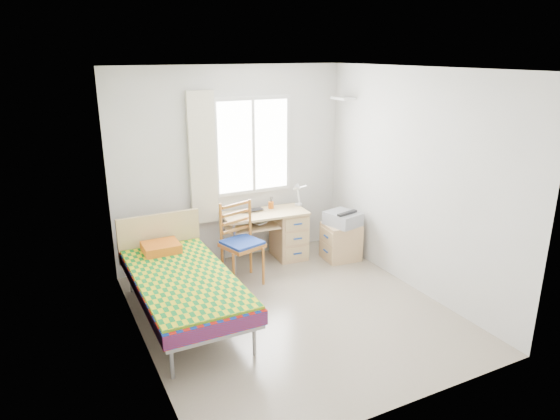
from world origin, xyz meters
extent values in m
plane|color=#BCAD93|center=(0.00, 0.00, 0.00)|extent=(3.50, 3.50, 0.00)
plane|color=white|center=(0.00, 0.00, 2.60)|extent=(3.50, 3.50, 0.00)
plane|color=silver|center=(0.00, 1.75, 1.30)|extent=(3.20, 0.00, 3.20)
plane|color=silver|center=(-1.60, 0.00, 1.30)|extent=(0.00, 3.50, 3.50)
plane|color=silver|center=(1.60, 0.00, 1.30)|extent=(0.00, 3.50, 3.50)
cube|color=white|center=(0.30, 1.73, 1.55)|extent=(1.10, 0.04, 1.30)
cube|color=white|center=(0.30, 1.72, 1.55)|extent=(1.00, 0.02, 1.20)
cube|color=white|center=(0.30, 1.72, 1.55)|extent=(0.04, 0.02, 1.20)
cube|color=white|center=(-0.42, 1.68, 1.45)|extent=(0.35, 0.05, 1.70)
cube|color=white|center=(1.49, 1.40, 2.15)|extent=(0.20, 0.32, 0.03)
cube|color=#95969D|center=(-1.11, 0.37, 0.35)|extent=(0.93, 2.06, 0.06)
cube|color=#AA130B|center=(-1.11, 0.37, 0.43)|extent=(0.97, 2.08, 0.14)
cube|color=#C7C20E|center=(-1.11, 0.35, 0.52)|extent=(0.95, 1.96, 0.03)
cube|color=tan|center=(-1.11, 1.37, 0.62)|extent=(0.99, 0.05, 0.57)
cube|color=#D55417|center=(-1.16, 1.10, 0.58)|extent=(0.41, 0.35, 0.10)
cylinder|color=#95969D|center=(-1.50, -0.56, 0.16)|extent=(0.04, 0.04, 0.33)
cylinder|color=#95969D|center=(-0.71, 1.30, 0.16)|extent=(0.04, 0.04, 0.33)
cube|color=tan|center=(0.32, 1.42, 0.69)|extent=(1.16, 0.60, 0.03)
cube|color=tan|center=(0.68, 1.42, 0.34)|extent=(0.43, 0.52, 0.67)
cube|color=tan|center=(0.11, 1.42, 0.54)|extent=(0.71, 0.52, 0.02)
cylinder|color=#95969D|center=(-0.21, 1.21, 0.34)|extent=(0.03, 0.03, 0.67)
cylinder|color=#95969D|center=(-0.21, 1.62, 0.34)|extent=(0.03, 0.03, 0.67)
cube|color=#AF6421|center=(-0.20, 0.97, 0.49)|extent=(0.53, 0.53, 0.04)
cube|color=#1B3998|center=(-0.20, 0.97, 0.52)|extent=(0.51, 0.51, 0.04)
cube|color=#AF6421|center=(-0.20, 1.16, 0.79)|extent=(0.38, 0.14, 0.43)
cylinder|color=#AF6421|center=(-0.39, 0.77, 0.24)|extent=(0.03, 0.03, 0.49)
cylinder|color=#AF6421|center=(0.00, 1.16, 0.50)|extent=(0.04, 0.04, 0.99)
cube|color=tan|center=(1.29, 1.03, 0.25)|extent=(0.50, 0.45, 0.51)
cube|color=tan|center=(1.06, 1.03, 0.37)|extent=(0.04, 0.37, 0.18)
cube|color=tan|center=(1.06, 1.03, 0.16)|extent=(0.04, 0.37, 0.18)
cube|color=#97989E|center=(1.29, 1.00, 0.59)|extent=(0.46, 0.51, 0.18)
cube|color=black|center=(1.29, 1.00, 0.68)|extent=(0.37, 0.41, 0.02)
imported|color=black|center=(0.19, 1.49, 0.72)|extent=(0.31, 0.20, 0.02)
cylinder|color=#D55417|center=(0.47, 1.54, 0.75)|extent=(0.08, 0.08, 0.09)
cylinder|color=white|center=(0.87, 1.49, 0.72)|extent=(0.09, 0.09, 0.03)
cylinder|color=white|center=(0.87, 1.49, 0.85)|extent=(0.02, 0.11, 0.25)
cylinder|color=white|center=(0.85, 1.41, 0.98)|extent=(0.12, 0.23, 0.11)
cone|color=white|center=(0.77, 1.31, 1.01)|extent=(0.13, 0.14, 0.12)
imported|color=gray|center=(0.13, 1.38, 0.59)|extent=(0.22, 0.26, 0.02)
camera|label=1|loc=(-2.33, -4.33, 2.76)|focal=32.00mm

